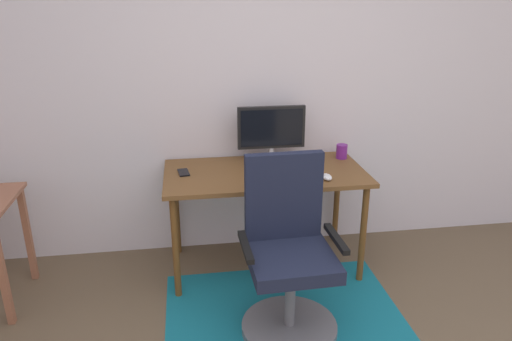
% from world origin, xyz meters
% --- Properties ---
extents(wall_back, '(6.00, 0.10, 2.60)m').
position_xyz_m(wall_back, '(0.00, 2.20, 1.30)').
color(wall_back, silver).
rests_on(wall_back, ground).
extents(area_rug, '(1.46, 1.19, 0.01)m').
position_xyz_m(area_rug, '(-0.06, 1.13, 0.00)').
color(area_rug, '#136A7C').
rests_on(area_rug, ground).
extents(desk, '(1.37, 0.70, 0.74)m').
position_xyz_m(desk, '(-0.08, 1.78, 0.67)').
color(desk, brown).
rests_on(desk, ground).
extents(monitor, '(0.48, 0.18, 0.40)m').
position_xyz_m(monitor, '(-0.00, 1.99, 0.97)').
color(monitor, '#B2B2B7').
rests_on(monitor, desk).
extents(keyboard, '(0.43, 0.13, 0.02)m').
position_xyz_m(keyboard, '(0.02, 1.56, 0.75)').
color(keyboard, white).
rests_on(keyboard, desk).
extents(computer_mouse, '(0.06, 0.10, 0.03)m').
position_xyz_m(computer_mouse, '(0.29, 1.56, 0.76)').
color(computer_mouse, white).
rests_on(computer_mouse, desk).
extents(coffee_cup, '(0.08, 0.08, 0.10)m').
position_xyz_m(coffee_cup, '(0.53, 1.97, 0.79)').
color(coffee_cup, '#712284').
rests_on(coffee_cup, desk).
extents(cell_phone, '(0.09, 0.15, 0.01)m').
position_xyz_m(cell_phone, '(-0.63, 1.82, 0.74)').
color(cell_phone, black).
rests_on(cell_phone, desk).
extents(office_chair, '(0.56, 0.56, 1.04)m').
position_xyz_m(office_chair, '(-0.06, 1.09, 0.42)').
color(office_chair, slate).
rests_on(office_chair, ground).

